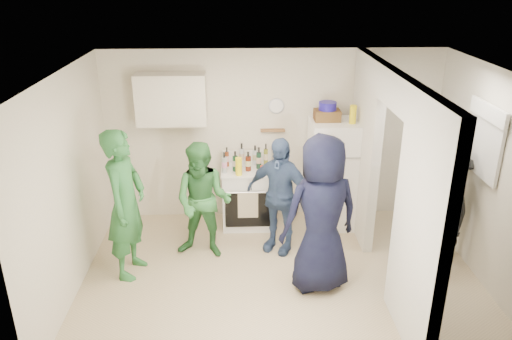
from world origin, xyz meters
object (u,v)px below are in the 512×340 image
at_px(stove, 247,197).
at_px(blue_bowl, 328,106).
at_px(wicker_basket, 327,115).
at_px(fridge, 331,174).
at_px(person_denim, 279,195).
at_px(person_green_left, 126,204).
at_px(yellow_cup_stack_top, 353,114).
at_px(person_nook, 443,205).
at_px(person_navy, 321,215).
at_px(person_green_center, 203,201).

height_order(stove, blue_bowl, blue_bowl).
bearing_deg(blue_bowl, wicker_basket, 0.00).
distance_m(fridge, person_denim, 1.06).
distance_m(person_green_left, person_denim, 1.92).
distance_m(yellow_cup_stack_top, person_denim, 1.49).
distance_m(person_green_left, person_nook, 3.87).
xyz_separation_m(person_green_left, person_denim, (1.85, 0.47, -0.14)).
xyz_separation_m(wicker_basket, person_navy, (-0.30, -1.59, -0.70)).
bearing_deg(stove, person_navy, -62.98).
distance_m(stove, blue_bowl, 1.73).
bearing_deg(person_navy, fridge, -120.45).
height_order(person_green_left, person_navy, person_navy).
height_order(yellow_cup_stack_top, person_green_left, person_green_left).
xyz_separation_m(person_green_left, person_nook, (3.86, 0.12, -0.14)).
height_order(fridge, blue_bowl, blue_bowl).
xyz_separation_m(yellow_cup_stack_top, person_navy, (-0.62, -1.44, -0.75)).
bearing_deg(wicker_basket, person_denim, -133.81).
bearing_deg(fridge, person_navy, -104.65).
relative_size(stove, wicker_basket, 2.50).
bearing_deg(person_green_center, person_green_left, -144.67).
bearing_deg(person_nook, wicker_basket, -130.77).
height_order(person_green_center, person_nook, person_nook).
relative_size(stove, yellow_cup_stack_top, 3.50).
bearing_deg(wicker_basket, stove, -178.96).
relative_size(blue_bowl, yellow_cup_stack_top, 0.96).
bearing_deg(stove, person_green_left, -140.81).
height_order(fridge, person_denim, person_denim).
relative_size(wicker_basket, yellow_cup_stack_top, 1.40).
relative_size(yellow_cup_stack_top, person_nook, 0.16).
height_order(person_green_left, person_nook, person_green_left).
bearing_deg(person_denim, stove, 149.11).
height_order(fridge, wicker_basket, wicker_basket).
bearing_deg(blue_bowl, person_green_left, -154.70).
relative_size(fridge, person_green_left, 0.85).
relative_size(stove, person_denim, 0.56).
distance_m(stove, person_green_center, 1.06).
height_order(person_denim, person_navy, person_navy).
distance_m(fridge, person_green_center, 1.94).
bearing_deg(person_nook, stove, -114.85).
height_order(blue_bowl, yellow_cup_stack_top, blue_bowl).
bearing_deg(fridge, blue_bowl, 153.43).
height_order(blue_bowl, person_nook, blue_bowl).
distance_m(yellow_cup_stack_top, person_green_center, 2.30).
bearing_deg(stove, blue_bowl, 1.04).
bearing_deg(person_nook, blue_bowl, -130.77).
xyz_separation_m(fridge, yellow_cup_stack_top, (0.22, -0.10, 0.91)).
bearing_deg(blue_bowl, person_green_center, -153.34).
xyz_separation_m(fridge, person_denim, (-0.81, -0.69, 0.00)).
relative_size(stove, fridge, 0.56).
bearing_deg(person_nook, person_denim, -100.87).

